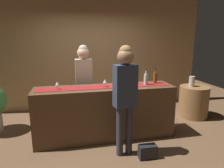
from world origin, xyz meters
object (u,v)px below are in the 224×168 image
bartender (84,77)px  vase_on_side_table (192,81)px  wine_bottle_amber (155,78)px  wine_glass_near_customer (105,81)px  customer_sipping (125,89)px  wine_glass_mid_counter (57,84)px  wine_bottle_clear (146,79)px  handbag (147,152)px  round_side_table (194,102)px

bartender → vase_on_side_table: bearing=-178.4°
wine_bottle_amber → vase_on_side_table: size_ratio=1.26×
wine_glass_near_customer → wine_bottle_amber: bearing=4.7°
wine_glass_near_customer → vase_on_side_table: 2.28m
customer_sipping → vase_on_side_table: customer_sipping is taller
wine_glass_mid_counter → vase_on_side_table: 3.10m
wine_bottle_clear → wine_glass_near_customer: bearing=-179.6°
wine_bottle_clear → handbag: wine_bottle_clear is taller
wine_bottle_amber → round_side_table: bearing=21.2°
wine_glass_near_customer → round_side_table: bearing=14.1°
bartender → wine_bottle_clear: bearing=153.9°
bartender → customer_sipping: customer_sipping is taller
round_side_table → vase_on_side_table: size_ratio=3.08×
vase_on_side_table → handbag: bearing=-139.0°
wine_bottle_clear → wine_glass_mid_counter: 1.63m
wine_bottle_clear → bartender: (-1.12, 0.57, -0.03)m
bartender → vase_on_side_table: bartender is taller
wine_bottle_clear → customer_sipping: (-0.60, -0.66, 0.00)m
vase_on_side_table → handbag: (-1.67, -1.45, -0.75)m
round_side_table → wine_bottle_amber: bearing=-158.8°
wine_bottle_amber → bartender: bartender is taller
wine_glass_near_customer → round_side_table: wine_glass_near_customer is taller
wine_glass_near_customer → handbag: wine_glass_near_customer is taller
wine_glass_near_customer → bartender: bartender is taller
wine_bottle_clear → round_side_table: size_ratio=0.41×
wine_bottle_clear → vase_on_side_table: (1.40, 0.60, -0.24)m
customer_sipping → wine_glass_mid_counter: bearing=140.1°
customer_sipping → wine_glass_near_customer: bearing=98.8°
wine_glass_near_customer → customer_sipping: bearing=-73.7°
wine_glass_near_customer → vase_on_side_table: (2.19, 0.60, -0.23)m
round_side_table → wine_bottle_clear: bearing=-159.0°
wine_glass_mid_counter → vase_on_side_table: size_ratio=0.60×
wine_bottle_amber → round_side_table: size_ratio=0.41×
wine_bottle_clear → wine_glass_near_customer: wine_bottle_clear is taller
bartender → handbag: bearing=121.7°
wine_bottle_amber → round_side_table: 1.52m
wine_bottle_amber → customer_sipping: bearing=-138.1°
wine_bottle_clear → wine_bottle_amber: same height
wine_glass_mid_counter → handbag: 1.87m
wine_bottle_clear → customer_sipping: 0.89m
wine_bottle_clear → round_side_table: wine_bottle_clear is taller
customer_sipping → bartender: bearing=105.4°
wine_bottle_amber → handbag: (-0.50, -0.93, -0.99)m
handbag → vase_on_side_table: bearing=41.0°
bartender → wine_glass_mid_counter: bearing=50.0°
wine_bottle_clear → handbag: bearing=-107.8°
wine_glass_mid_counter → customer_sipping: (1.03, -0.65, 0.01)m
wine_bottle_amber → customer_sipping: size_ratio=0.17×
wine_glass_mid_counter → handbag: size_ratio=0.51×
wine_bottle_clear → round_side_table: bearing=21.0°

